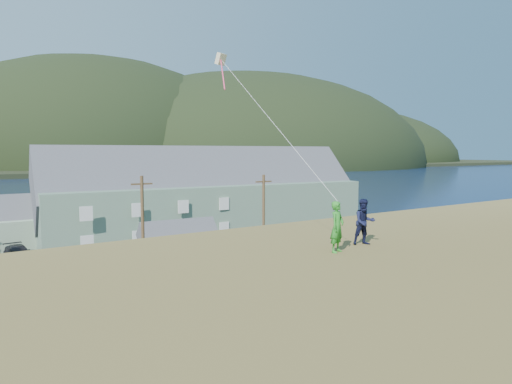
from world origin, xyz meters
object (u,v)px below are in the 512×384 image
at_px(shed_white, 181,248).
at_px(wharf, 2,227).
at_px(lodge, 209,196).
at_px(kite_flyer_green, 337,227).
at_px(kite_flyer_navy, 364,222).
at_px(shed_palegreen_far, 21,224).

bearing_deg(shed_white, wharf, 112.37).
height_order(wharf, lodge, lodge).
height_order(wharf, shed_white, shed_white).
distance_m(shed_white, kite_flyer_green, 26.87).
relative_size(kite_flyer_green, kite_flyer_navy, 1.03).
bearing_deg(kite_flyer_green, shed_white, 57.76).
height_order(lodge, shed_palegreen_far, lodge).
relative_size(shed_white, shed_palegreen_far, 0.66).
relative_size(lodge, shed_white, 5.54).
bearing_deg(lodge, kite_flyer_green, -107.48).
height_order(shed_white, shed_palegreen_far, shed_palegreen_far).
distance_m(shed_palegreen_far, kite_flyer_navy, 44.97).
bearing_deg(shed_white, shed_palegreen_far, 123.03).
bearing_deg(shed_palegreen_far, shed_white, -59.27).
bearing_deg(kite_flyer_green, wharf, 75.57).
xyz_separation_m(wharf, shed_palegreen_far, (0.85, -14.49, 2.36)).
relative_size(shed_white, kite_flyer_green, 3.93).
bearing_deg(kite_flyer_green, lodge, 48.30).
bearing_deg(shed_white, kite_flyer_navy, -94.79).
height_order(shed_white, kite_flyer_green, kite_flyer_green).
bearing_deg(kite_flyer_navy, lodge, 93.69).
relative_size(wharf, shed_palegreen_far, 2.37).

